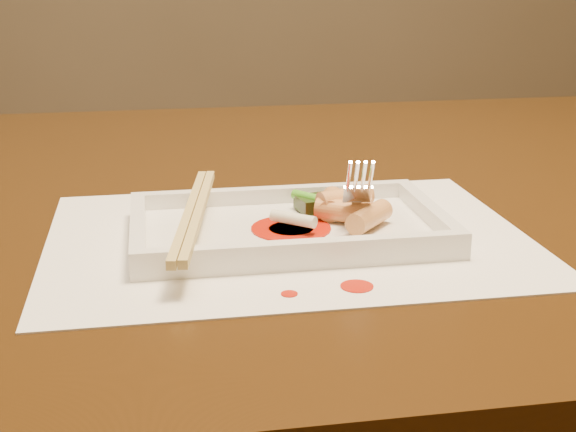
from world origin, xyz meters
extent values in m
cube|color=black|center=(0.00, 0.00, 0.73)|extent=(1.40, 0.90, 0.04)
cylinder|color=black|center=(0.62, 0.37, 0.35)|extent=(0.07, 0.07, 0.71)
cube|color=white|center=(0.09, -0.17, 0.75)|extent=(0.40, 0.30, 0.00)
cylinder|color=#BD1605|center=(0.12, -0.28, 0.75)|extent=(0.02, 0.02, 0.00)
cylinder|color=#BD1605|center=(0.07, -0.29, 0.75)|extent=(0.01, 0.01, 0.00)
cube|color=white|center=(0.09, -0.17, 0.76)|extent=(0.26, 0.16, 0.01)
cube|color=white|center=(0.09, -0.09, 0.77)|extent=(0.26, 0.01, 0.01)
cube|color=white|center=(0.09, -0.24, 0.77)|extent=(0.26, 0.01, 0.01)
cube|color=white|center=(-0.04, -0.17, 0.77)|extent=(0.01, 0.14, 0.01)
cube|color=white|center=(0.21, -0.17, 0.77)|extent=(0.01, 0.14, 0.01)
cube|color=black|center=(0.12, -0.13, 0.77)|extent=(0.04, 0.04, 0.01)
cylinder|color=#EAEACC|center=(0.09, -0.18, 0.77)|extent=(0.04, 0.03, 0.01)
cylinder|color=#379418|center=(0.13, -0.15, 0.77)|extent=(0.06, 0.07, 0.01)
cube|color=tan|center=(0.00, -0.17, 0.78)|extent=(0.04, 0.23, 0.01)
cube|color=tan|center=(0.01, -0.17, 0.78)|extent=(0.04, 0.23, 0.01)
cylinder|color=#BD1605|center=(0.09, -0.17, 0.76)|extent=(0.04, 0.04, 0.00)
cylinder|color=#BD1605|center=(0.09, -0.17, 0.76)|extent=(0.07, 0.07, 0.00)
cylinder|color=#E0AE68|center=(0.13, -0.14, 0.77)|extent=(0.03, 0.05, 0.02)
cylinder|color=#E0AE68|center=(0.13, -0.16, 0.77)|extent=(0.05, 0.04, 0.02)
cylinder|color=#E0AE68|center=(0.14, -0.15, 0.78)|extent=(0.05, 0.03, 0.02)
cylinder|color=#E0AE68|center=(0.15, -0.18, 0.77)|extent=(0.05, 0.05, 0.02)
camera|label=1|loc=(-0.02, -0.80, 0.98)|focal=50.00mm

